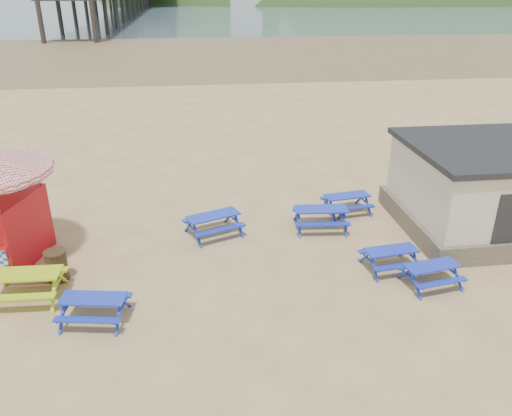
{
  "coord_description": "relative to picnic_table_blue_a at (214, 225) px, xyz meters",
  "views": [
    {
      "loc": [
        -0.59,
        -14.39,
        8.31
      ],
      "look_at": [
        1.43,
        1.5,
        1.0
      ],
      "focal_mm": 35.0,
      "sensor_mm": 36.0,
      "label": 1
    }
  ],
  "objects": [
    {
      "name": "picnic_table_blue_d",
      "position": [
        -3.39,
        -4.58,
        -0.03
      ],
      "size": [
        1.91,
        1.64,
        0.72
      ],
      "rotation": [
        0.0,
        0.0,
        -0.17
      ],
      "color": "#131FAD",
      "rests_on": "ground"
    },
    {
      "name": "amenity_block",
      "position": [
        10.59,
        -0.6,
        1.18
      ],
      "size": [
        7.4,
        5.4,
        3.15
      ],
      "color": "#665B4C",
      "rests_on": "ground"
    },
    {
      "name": "picnic_table_blue_e",
      "position": [
        5.4,
        -3.05,
        -0.04
      ],
      "size": [
        1.8,
        1.52,
        0.69
      ],
      "rotation": [
        0.0,
        0.0,
        0.12
      ],
      "color": "#131FAD",
      "rests_on": "ground"
    },
    {
      "name": "picnic_table_blue_a",
      "position": [
        0.0,
        0.0,
        0.0
      ],
      "size": [
        2.28,
        2.07,
        0.78
      ],
      "rotation": [
        0.0,
        0.0,
        0.38
      ],
      "color": "#131FAD",
      "rests_on": "ground"
    },
    {
      "name": "wet_sand",
      "position": [
        0.09,
        53.4,
        -0.39
      ],
      "size": [
        400.0,
        400.0,
        0.0
      ],
      "primitive_type": "plane",
      "color": "brown",
      "rests_on": "ground"
    },
    {
      "name": "headland_town",
      "position": [
        90.09,
        228.08,
        -10.3
      ],
      "size": [
        264.0,
        144.0,
        108.0
      ],
      "color": "#2D4C1E",
      "rests_on": "ground"
    },
    {
      "name": "ground",
      "position": [
        0.09,
        -1.6,
        -0.39
      ],
      "size": [
        400.0,
        400.0,
        0.0
      ],
      "primitive_type": "plane",
      "color": "tan",
      "rests_on": "ground"
    },
    {
      "name": "picnic_table_blue_f",
      "position": [
        6.25,
        -4.08,
        -0.05
      ],
      "size": [
        1.82,
        1.56,
        0.68
      ],
      "rotation": [
        0.0,
        0.0,
        0.17
      ],
      "color": "#131FAD",
      "rests_on": "ground"
    },
    {
      "name": "picnic_table_yellow",
      "position": [
        -5.49,
        -3.33,
        0.04
      ],
      "size": [
        2.1,
        1.72,
        0.86
      ],
      "rotation": [
        0.0,
        0.0,
        -0.04
      ],
      "color": "#9DD60D",
      "rests_on": "ground"
    },
    {
      "name": "litter_bin",
      "position": [
        -4.83,
        -2.39,
        0.11
      ],
      "size": [
        0.67,
        0.67,
        0.98
      ],
      "color": "#362B17",
      "rests_on": "ground"
    },
    {
      "name": "sea",
      "position": [
        0.09,
        168.4,
        -0.38
      ],
      "size": [
        400.0,
        400.0,
        0.0
      ],
      "primitive_type": "plane",
      "color": "#4C5F6D",
      "rests_on": "ground"
    },
    {
      "name": "picnic_table_blue_b",
      "position": [
        3.9,
        -0.0,
        0.01
      ],
      "size": [
        2.03,
        1.69,
        0.8
      ],
      "rotation": [
        0.0,
        0.0,
        -0.08
      ],
      "color": "#131FAD",
      "rests_on": "ground"
    },
    {
      "name": "picnic_table_blue_c",
      "position": [
        5.27,
        1.26,
        -0.03
      ],
      "size": [
        1.91,
        1.62,
        0.73
      ],
      "rotation": [
        0.0,
        0.0,
        0.14
      ],
      "color": "#131FAD",
      "rests_on": "ground"
    }
  ]
}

